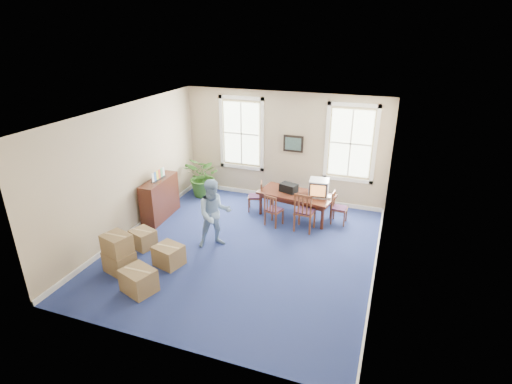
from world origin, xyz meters
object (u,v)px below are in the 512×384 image
(potted_plant, at_px, (204,176))
(chair_near_left, at_px, (274,210))
(conference_table, at_px, (296,205))
(man, at_px, (214,214))
(cardboard_boxes, at_px, (131,251))
(credenza, at_px, (160,198))
(crt_tv, at_px, (319,188))

(potted_plant, bearing_deg, chair_near_left, -23.55)
(conference_table, distance_m, chair_near_left, 0.80)
(conference_table, relative_size, potted_plant, 1.58)
(man, relative_size, potted_plant, 1.31)
(cardboard_boxes, bearing_deg, credenza, 108.40)
(man, height_order, potted_plant, man)
(conference_table, height_order, man, man)
(chair_near_left, relative_size, potted_plant, 0.69)
(crt_tv, height_order, credenza, crt_tv)
(man, xyz_separation_m, credenza, (-2.04, 0.88, -0.27))
(conference_table, xyz_separation_m, cardboard_boxes, (-2.64, -3.73, 0.11))
(potted_plant, xyz_separation_m, cardboard_boxes, (0.36, -4.18, -0.18))
(chair_near_left, xyz_separation_m, credenza, (-3.04, -0.61, 0.12))
(crt_tv, xyz_separation_m, credenza, (-4.04, -1.34, -0.35))
(crt_tv, bearing_deg, potted_plant, 168.07)
(conference_table, distance_m, crt_tv, 0.82)
(crt_tv, relative_size, cardboard_boxes, 0.34)
(potted_plant, bearing_deg, crt_tv, -6.31)
(credenza, relative_size, potted_plant, 1.12)
(chair_near_left, height_order, cardboard_boxes, cardboard_boxes)
(potted_plant, height_order, cardboard_boxes, potted_plant)
(potted_plant, bearing_deg, cardboard_boxes, -85.14)
(chair_near_left, relative_size, man, 0.53)
(crt_tv, relative_size, credenza, 0.38)
(conference_table, height_order, crt_tv, crt_tv)
(conference_table, relative_size, crt_tv, 3.70)
(crt_tv, relative_size, chair_near_left, 0.62)
(man, bearing_deg, cardboard_boxes, -163.14)
(crt_tv, bearing_deg, man, -137.64)
(potted_plant, distance_m, cardboard_boxes, 4.20)
(crt_tv, relative_size, man, 0.33)
(credenza, bearing_deg, conference_table, 17.44)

